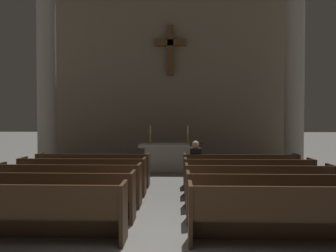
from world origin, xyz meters
name	(u,v)px	position (x,y,z in m)	size (l,w,h in m)	color
ground_plane	(157,243)	(0.00, 0.00, 0.00)	(80.00, 80.00, 0.00)	slate
pew_left_row_1	(24,212)	(-2.10, -0.04, 0.48)	(3.21, 0.50, 0.95)	#422B19
pew_left_row_2	(50,196)	(-2.10, 0.99, 0.48)	(3.21, 0.50, 0.95)	#422B19
pew_left_row_3	(69,185)	(-2.10, 2.01, 0.48)	(3.21, 0.50, 0.95)	#422B19
pew_left_row_4	(83,176)	(-2.10, 3.04, 0.48)	(3.21, 0.50, 0.95)	#422B19
pew_left_row_5	(93,170)	(-2.10, 4.07, 0.48)	(3.21, 0.50, 0.95)	#422B19
pew_right_row_1	(293,215)	(2.10, -0.04, 0.48)	(3.21, 0.50, 0.95)	#422B19
pew_right_row_2	(273,198)	(2.10, 0.99, 0.48)	(3.21, 0.50, 0.95)	#422B19
pew_right_row_3	(259,186)	(2.10, 2.01, 0.48)	(3.21, 0.50, 0.95)	#422B19
pew_right_row_4	(248,177)	(2.10, 3.04, 0.48)	(3.21, 0.50, 0.95)	#422B19
pew_right_row_5	(240,170)	(2.10, 4.07, 0.48)	(3.21, 0.50, 0.95)	#422B19
column_left_second	(47,71)	(-4.59, 6.81, 3.71)	(1.03, 1.03, 7.60)	#ADA89E
column_right_second	(294,70)	(4.59, 6.81, 3.71)	(1.03, 1.03, 7.60)	#ADA89E
altar	(169,156)	(0.00, 6.85, 0.53)	(2.20, 0.90, 1.01)	#BCB7AD
candlestick_left	(150,138)	(-0.70, 6.85, 1.23)	(0.16, 0.16, 0.68)	#B79338
candlestick_right	(188,138)	(0.70, 6.85, 1.23)	(0.16, 0.16, 0.68)	#B79338
apse_with_cross	(170,62)	(0.00, 9.07, 4.45)	(10.27, 0.51, 8.89)	gray
lectern	(196,160)	(0.95, 5.65, 0.55)	(0.44, 0.36, 1.15)	#422B19
lone_worshipper	(195,162)	(0.83, 4.10, 0.69)	(0.32, 0.43, 1.32)	#26262B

